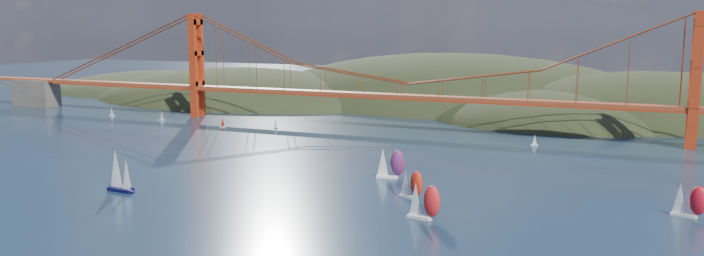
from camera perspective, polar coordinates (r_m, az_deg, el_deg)
name	(u,v)px	position (r m, az deg, el deg)	size (l,w,h in m)	color
ground	(168,240)	(169.03, -15.04, -8.98)	(1200.00, 1200.00, 0.00)	black
headlands	(535,131)	(412.93, 15.01, -0.28)	(725.00, 225.00, 96.00)	black
bridge	(406,62)	(323.14, 4.55, 5.52)	(552.00, 12.00, 55.00)	#993C1D
sloop_navy	(119,171)	(218.31, -18.80, -3.40)	(9.45, 5.65, 14.34)	black
racer_0	(411,183)	(199.45, 4.89, -4.60)	(8.66, 6.00, 9.70)	silver
racer_1	(423,201)	(179.17, 5.93, -6.02)	(9.49, 5.02, 10.65)	white
racer_2	(688,200)	(200.59, 26.18, -5.39)	(8.88, 5.07, 9.95)	silver
racer_rwb	(390,163)	(224.43, 3.16, -2.94)	(9.60, 5.32, 10.76)	white
distant_boat_0	(112,112)	(394.58, -19.35, 1.29)	(3.00, 2.00, 4.70)	silver
distant_boat_1	(162,116)	(369.19, -15.54, 0.98)	(3.00, 2.00, 4.70)	silver
distant_boat_2	(223,122)	(338.51, -10.70, 0.46)	(3.00, 2.00, 4.70)	silver
distant_boat_3	(276,123)	(331.79, -6.36, 0.40)	(3.00, 2.00, 4.70)	silver
distant_boat_8	(535,140)	(292.78, 14.94, -0.98)	(3.00, 2.00, 4.70)	silver
gull	(1,86)	(247.77, -27.13, 3.15)	(0.90, 0.25, 0.17)	white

